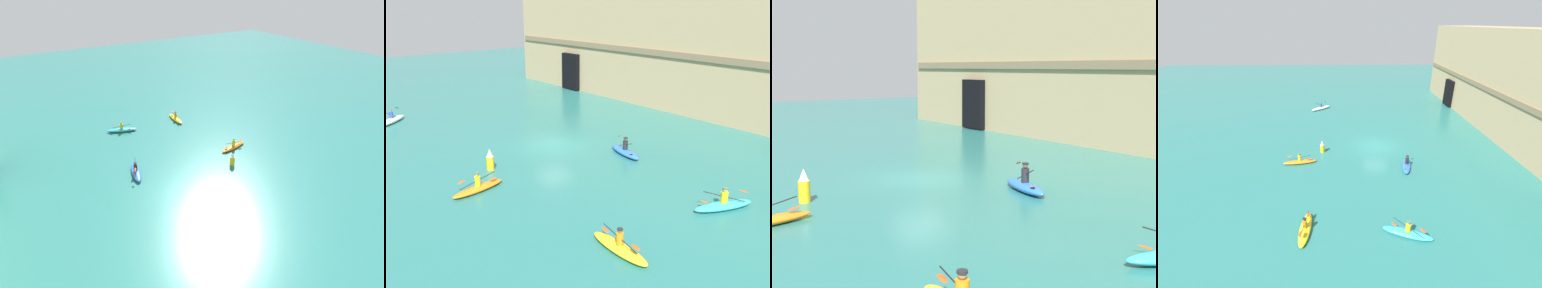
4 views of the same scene
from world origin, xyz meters
TOP-DOWN VIEW (x-y plane):
  - ground_plane at (0.00, 0.00)m, footprint 120.00×120.00m
  - cliff_bluff at (-2.48, 16.71)m, footprint 45.62×6.53m
  - kayak_blue at (4.68, 2.45)m, footprint 3.15×1.40m
  - marker_buoy at (1.38, -5.77)m, footprint 0.45×0.45m

SIDE VIEW (x-z plane):
  - ground_plane at x=0.00m, z-range 0.00..0.00m
  - kayak_blue at x=4.68m, z-range -0.36..0.86m
  - marker_buoy at x=1.38m, z-range -0.05..1.28m
  - cliff_bluff at x=-2.48m, z-range -0.02..11.91m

